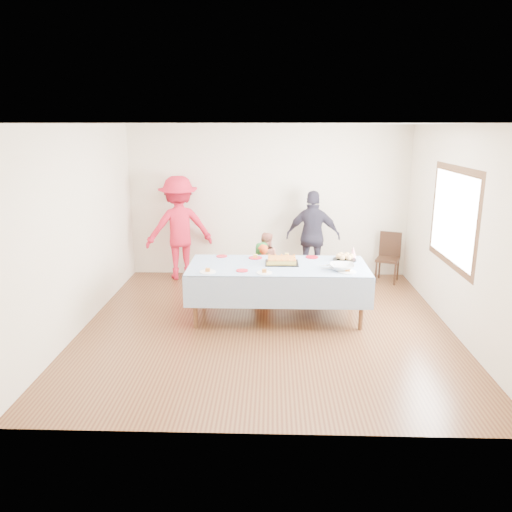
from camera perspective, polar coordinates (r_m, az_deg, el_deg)
The scene contains 22 objects.
ground at distance 6.96m, azimuth 1.19°, elevation -7.94°, with size 5.00×5.00×0.00m, color #4B2515.
room_walls at distance 6.49m, azimuth 1.76°, elevation 6.65°, with size 5.04×5.04×2.72m.
party_table at distance 7.02m, azimuth 2.51°, elevation -1.47°, with size 2.50×1.10×0.78m.
birthday_cake at distance 7.08m, azimuth 2.97°, elevation -0.55°, with size 0.47×0.36×0.08m.
rolls_tray at distance 7.35m, azimuth 10.10°, elevation -0.17°, with size 0.34×0.34×0.10m.
punch_bowl at distance 6.86m, azimuth 9.79°, elevation -1.24°, with size 0.34×0.34×0.08m, color silver.
party_hat at distance 7.53m, azimuth 11.05°, elevation 0.45°, with size 0.10×0.10×0.16m, color white.
fork_pile at distance 6.89m, azimuth 8.25°, elevation -1.17°, with size 0.24×0.18×0.07m, color white, non-canonical shape.
plate_red_far_a at distance 7.47m, azimuth -3.95°, elevation -0.02°, with size 0.16×0.16×0.01m, color red.
plate_red_far_b at distance 7.36m, azimuth -0.08°, elevation -0.20°, with size 0.20×0.20×0.01m, color red.
plate_red_far_c at distance 7.44m, azimuth 3.54°, elevation -0.07°, with size 0.16×0.16×0.01m, color red.
plate_red_far_d at distance 7.44m, azimuth 6.42°, elevation -0.13°, with size 0.19×0.19×0.01m, color red.
plate_red_near at distance 6.72m, azimuth -1.60°, elevation -1.67°, with size 0.16×0.16×0.01m, color red.
plate_white_left at distance 6.69m, azimuth -5.54°, elevation -1.81°, with size 0.22×0.22×0.01m, color white.
plate_white_mid at distance 6.62m, azimuth 0.96°, elevation -1.93°, with size 0.21×0.21×0.01m, color white.
plate_white_right at distance 6.78m, azimuth 10.40°, elevation -1.77°, with size 0.23×0.23×0.01m, color white.
dining_chair at distance 9.08m, azimuth 14.94°, elevation 0.20°, with size 0.49×0.49×0.87m.
toddler_left at distance 7.97m, azimuth 0.73°, elevation -1.67°, with size 0.32×0.21×0.86m, color #DC471B.
toddler_mid at distance 8.20m, azimuth 0.65°, elevation -1.29°, with size 0.41×0.27×0.84m, color #26742E.
toddler_right at distance 8.35m, azimuth 1.09°, elevation -0.54°, with size 0.47×0.37×0.97m, color #BB6A57.
adult_left at distance 8.95m, azimuth -8.77°, elevation 3.18°, with size 1.18×0.68×1.83m, color red.
adult_right at distance 8.77m, azimuth 6.54°, elevation 2.24°, with size 0.94×0.39×1.60m, color #302D3E.
Camera 1 is at (0.06, -6.42, 2.69)m, focal length 35.00 mm.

